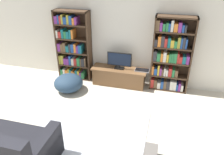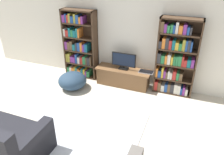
# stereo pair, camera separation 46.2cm
# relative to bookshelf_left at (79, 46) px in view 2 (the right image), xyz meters

# --- Properties ---
(wall_back) EXTENTS (8.80, 0.06, 2.60)m
(wall_back) POSITION_rel_bookshelf_left_xyz_m (1.40, 0.18, 0.43)
(wall_back) COLOR silver
(wall_back) RESTS_ON ground_plane
(bookshelf_left) EXTENTS (0.91, 0.30, 1.83)m
(bookshelf_left) POSITION_rel_bookshelf_left_xyz_m (0.00, 0.00, 0.00)
(bookshelf_left) COLOR #422D1E
(bookshelf_left) RESTS_ON ground_plane
(bookshelf_right) EXTENTS (0.91, 0.30, 1.83)m
(bookshelf_right) POSITION_rel_bookshelf_left_xyz_m (2.52, -0.00, 0.01)
(bookshelf_right) COLOR #422D1E
(bookshelf_right) RESTS_ON ground_plane
(tv_stand) EXTENTS (1.41, 0.45, 0.45)m
(tv_stand) POSITION_rel_bookshelf_left_xyz_m (1.29, -0.11, -0.65)
(tv_stand) COLOR brown
(tv_stand) RESTS_ON ground_plane
(television) EXTENTS (0.62, 0.16, 0.43)m
(television) POSITION_rel_bookshelf_left_xyz_m (1.29, -0.09, -0.20)
(television) COLOR black
(television) RESTS_ON tv_stand
(laptop) EXTENTS (0.35, 0.22, 0.03)m
(laptop) POSITION_rel_bookshelf_left_xyz_m (1.88, -0.07, -0.41)
(laptop) COLOR #B7B7BC
(laptop) RESTS_ON tv_stand
(area_rug) EXTENTS (2.08, 1.80, 0.02)m
(area_rug) POSITION_rel_bookshelf_left_xyz_m (1.21, -2.05, -0.87)
(area_rug) COLOR #B2B7C1
(area_rug) RESTS_ON ground_plane
(beanbag_ottoman) EXTENTS (0.71, 0.71, 0.42)m
(beanbag_ottoman) POSITION_rel_bookshelf_left_xyz_m (0.16, -0.74, -0.66)
(beanbag_ottoman) COLOR #23384C
(beanbag_ottoman) RESTS_ON ground_plane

